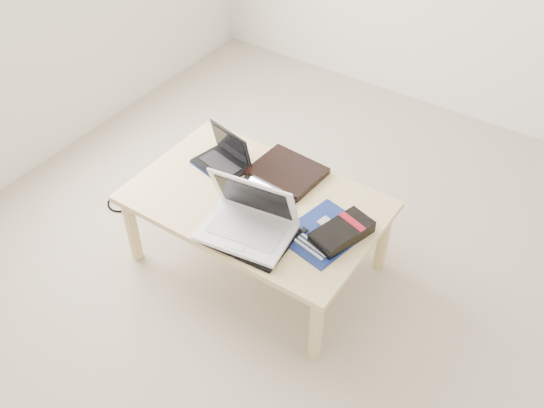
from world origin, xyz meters
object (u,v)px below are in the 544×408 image
Objects in this scene: coffee_table at (256,207)px; netbook at (224,158)px; white_laptop at (249,220)px; gpu_box at (342,233)px.

netbook reaches higher than coffee_table.
gpu_box is (0.33, 0.19, -0.04)m from white_laptop.
netbook is 0.70m from gpu_box.
white_laptop is (0.36, -0.30, 0.03)m from netbook.
gpu_box is at bearing 0.68° from coffee_table.
white_laptop is at bearing -150.33° from gpu_box.
coffee_table is 0.43m from gpu_box.
netbook is 0.47m from white_laptop.
coffee_table is 0.30m from netbook.
netbook is at bearing 139.97° from white_laptop.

